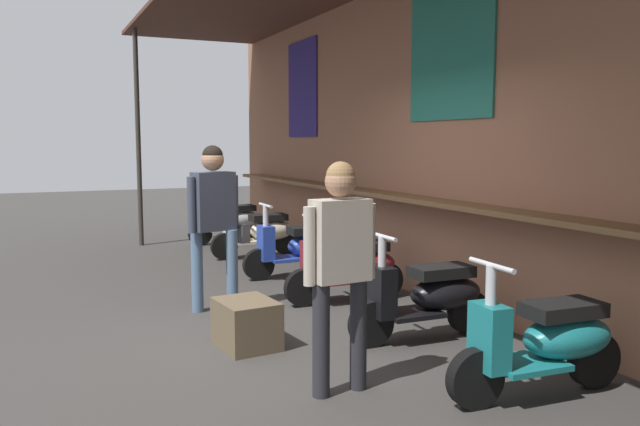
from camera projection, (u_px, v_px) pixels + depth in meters
ground_plane at (285, 331)px, 5.90m from camera, size 37.43×37.43×0.00m
market_stall_facade at (454, 109)px, 6.43m from camera, size 13.37×2.65×3.71m
scooter_silver at (232, 221)px, 11.00m from camera, size 0.49×1.40×0.97m
scooter_cream at (261, 232)px, 9.66m from camera, size 0.46×1.40×0.97m
scooter_blue at (301, 247)px, 8.25m from camera, size 0.46×1.40×0.97m
scooter_maroon at (352, 266)px, 6.97m from camera, size 0.46×1.40×0.97m
scooter_black at (430, 296)px, 5.63m from camera, size 0.46×1.40×0.97m
scooter_teal at (548, 341)px, 4.36m from camera, size 0.48×1.40×0.97m
shopper_with_handbag at (215, 210)px, 6.51m from camera, size 0.39×0.67×1.71m
shopper_browsing at (340, 253)px, 4.35m from camera, size 0.23×0.56×1.62m
merchandise_crate at (246, 324)px, 5.42m from camera, size 0.59×0.49×0.41m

